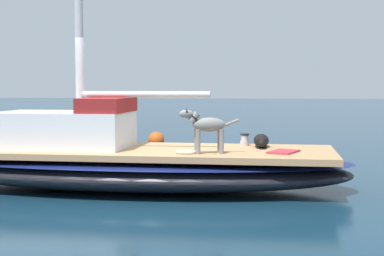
# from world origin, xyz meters

# --- Properties ---
(ground_plane) EXTENTS (120.00, 120.00, 0.00)m
(ground_plane) POSITION_xyz_m (0.00, 0.00, 0.00)
(ground_plane) COLOR #143347
(sailboat_main) EXTENTS (2.57, 7.26, 0.66)m
(sailboat_main) POSITION_xyz_m (0.00, 0.00, 0.34)
(sailboat_main) COLOR black
(sailboat_main) RESTS_ON ground
(cabin_house) EXTENTS (1.42, 2.23, 0.84)m
(cabin_house) POSITION_xyz_m (0.01, 1.12, 1.01)
(cabin_house) COLOR silver
(cabin_house) RESTS_ON sailboat_main
(dog_black) EXTENTS (0.95, 0.28, 0.22)m
(dog_black) POSITION_xyz_m (0.49, -2.12, 0.77)
(dog_black) COLOR black
(dog_black) RESTS_ON sailboat_main
(dog_grey) EXTENTS (0.39, 0.92, 0.70)m
(dog_grey) POSITION_xyz_m (-0.56, -1.30, 1.08)
(dog_grey) COLOR gray
(dog_grey) RESTS_ON sailboat_main
(deck_winch) EXTENTS (0.16, 0.16, 0.21)m
(deck_winch) POSITION_xyz_m (0.70, -1.83, 0.76)
(deck_winch) COLOR #B7B7BC
(deck_winch) RESTS_ON sailboat_main
(coiled_rope) EXTENTS (0.32, 0.32, 0.04)m
(coiled_rope) POSITION_xyz_m (-0.57, -0.99, 0.68)
(coiled_rope) COLOR beige
(coiled_rope) RESTS_ON sailboat_main
(deck_towel) EXTENTS (0.65, 0.54, 0.03)m
(deck_towel) POSITION_xyz_m (-0.27, -2.48, 0.68)
(deck_towel) COLOR #C6333D
(deck_towel) RESTS_ON sailboat_main
(mooring_buoy) EXTENTS (0.44, 0.44, 0.44)m
(mooring_buoy) POSITION_xyz_m (5.97, 0.82, 0.22)
(mooring_buoy) COLOR #E55119
(mooring_buoy) RESTS_ON ground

